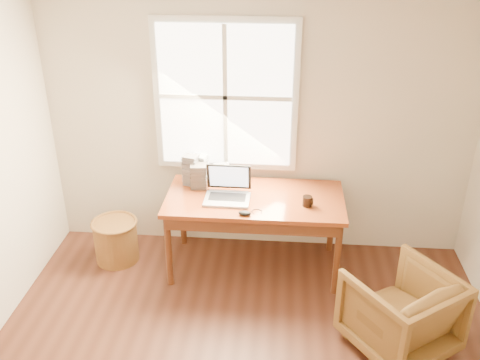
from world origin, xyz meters
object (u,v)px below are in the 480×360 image
object	(u,v)px
desk	(255,199)
cd_stack_a	(200,168)
armchair	(400,312)
laptop	(227,184)
wicker_stool	(116,241)
coffee_mug	(307,201)

from	to	relation	value
desk	cd_stack_a	world-z (taller)	cd_stack_a
armchair	cd_stack_a	distance (m)	2.19
desk	laptop	world-z (taller)	laptop
wicker_stool	coffee_mug	size ratio (longest dim) A/B	4.46
cd_stack_a	coffee_mug	bearing A→B (deg)	-22.91
laptop	cd_stack_a	distance (m)	0.49
laptop	cd_stack_a	world-z (taller)	laptop
coffee_mug	cd_stack_a	world-z (taller)	cd_stack_a
armchair	desk	bearing A→B (deg)	-74.84
coffee_mug	cd_stack_a	xyz separation A→B (m)	(-1.00, 0.42, 0.09)
wicker_stool	coffee_mug	bearing A→B (deg)	-3.96
wicker_stool	laptop	world-z (taller)	laptop
desk	coffee_mug	xyz separation A→B (m)	(0.46, -0.12, 0.07)
wicker_stool	laptop	size ratio (longest dim) A/B	0.91
cd_stack_a	laptop	bearing A→B (deg)	-52.72
laptop	coffee_mug	distance (m)	0.72
armchair	coffee_mug	distance (m)	1.19
laptop	coffee_mug	bearing A→B (deg)	-2.00
desk	coffee_mug	world-z (taller)	coffee_mug
armchair	cd_stack_a	bearing A→B (deg)	-71.89
wicker_stool	cd_stack_a	bearing A→B (deg)	20.55
armchair	laptop	world-z (taller)	laptop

